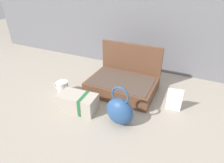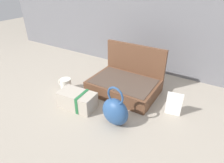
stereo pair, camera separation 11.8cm
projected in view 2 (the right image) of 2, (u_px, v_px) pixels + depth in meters
name	position (u px, v px, depth m)	size (l,w,h in m)	color
ground_plane	(111.00, 98.00, 1.28)	(6.00, 6.00, 0.00)	#9E9384
open_suitcase	(126.00, 82.00, 1.33)	(0.46, 0.34, 0.31)	brown
teal_pouch_handbag	(115.00, 111.00, 1.02)	(0.17, 0.12, 0.24)	#284C7F
cream_toiletry_bag	(78.00, 100.00, 1.17)	(0.24, 0.14, 0.11)	#B2A899
coffee_mug	(66.00, 84.00, 1.35)	(0.11, 0.08, 0.09)	silver
info_card_left	(174.00, 104.00, 1.09)	(0.09, 0.01, 0.15)	white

